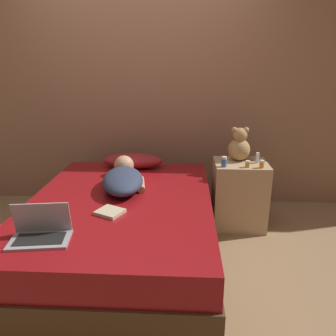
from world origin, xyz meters
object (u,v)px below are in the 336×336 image
person_lying (124,178)px  bottle_orange (262,164)px  bottle_clear (257,158)px  book (110,212)px  teddy_bear (239,146)px  bottle_blue (224,162)px  pillow (133,161)px  bottle_amber (248,164)px  laptop (41,231)px

person_lying → bottle_orange: (1.19, 0.21, 0.07)m
bottle_clear → book: bottle_clear is taller
teddy_bear → bottle_blue: 0.29m
pillow → book: pillow is taller
pillow → bottle_orange: 1.24m
person_lying → bottle_amber: person_lying is taller
laptop → bottle_orange: laptop is taller
bottle_amber → teddy_bear: bearing=102.0°
person_lying → bottle_orange: 1.21m
person_lying → teddy_bear: 1.13m
pillow → person_lying: person_lying is taller
pillow → bottle_blue: bottle_blue is taller
person_lying → teddy_bear: (1.02, 0.44, 0.18)m
bottle_clear → bottle_orange: bearing=-86.5°
bottle_orange → book: bottle_orange is taller
laptop → bottle_blue: size_ratio=3.98×
pillow → book: 1.05m
teddy_bear → book: (-1.03, -0.96, -0.25)m
teddy_bear → bottle_blue: teddy_bear is taller
person_lying → laptop: (-0.34, -0.88, -0.03)m
teddy_bear → book: size_ratio=1.42×
bottle_amber → laptop: bearing=-141.9°
bottle_blue → book: 1.15m
laptop → bottle_amber: (1.41, 1.10, 0.10)m
book → bottle_orange: bearing=31.3°
laptop → bottle_blue: bearing=34.5°
pillow → bottle_amber: (1.08, -0.31, 0.08)m
bottle_clear → bottle_blue: (-0.32, -0.13, -0.00)m
laptop → book: size_ratio=1.66×
bottle_blue → laptop: bearing=-137.3°
bottle_clear → bottle_orange: bottle_clear is taller
laptop → bottle_orange: 1.88m
person_lying → laptop: size_ratio=2.12×
pillow → laptop: laptop is taller
person_lying → book: 0.52m
bottle_amber → bottle_clear: bearing=50.4°
teddy_bear → bottle_blue: (-0.16, -0.22, -0.09)m
bottle_orange → book: 1.41m
bottle_clear → bottle_amber: 0.18m
bottle_orange → bottle_blue: bearing=177.2°
pillow → bottle_blue: size_ratio=6.46×
person_lying → bottle_blue: bottle_blue is taller
pillow → bottle_clear: (1.19, -0.18, 0.10)m
laptop → bottle_blue: (1.20, 1.11, 0.12)m
laptop → person_lying: bearing=60.8°
person_lying → bottle_blue: bearing=5.8°
bottle_clear → bottle_blue: 0.35m
person_lying → bottle_blue: size_ratio=8.43×
bottle_clear → bottle_orange: 0.15m
pillow → teddy_bear: bearing=-5.0°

